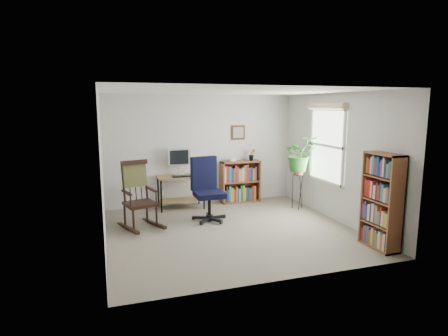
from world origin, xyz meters
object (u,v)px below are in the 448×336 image
object	(u,v)px
desk	(181,192)
tall_bookshelf	(382,201)
office_chair	(209,189)
low_bookshelf	(240,181)
rocking_chair	(140,195)

from	to	relation	value
desk	tall_bookshelf	xyz separation A→B (m)	(2.47, -3.15, 0.38)
office_chair	low_bookshelf	size ratio (longest dim) A/B	1.31
low_bookshelf	tall_bookshelf	bearing A→B (deg)	-71.80
rocking_chair	tall_bookshelf	distance (m)	3.99
office_chair	low_bookshelf	world-z (taller)	office_chair
rocking_chair	tall_bookshelf	size ratio (longest dim) A/B	0.83
office_chair	tall_bookshelf	distance (m)	3.00
rocking_chair	low_bookshelf	size ratio (longest dim) A/B	1.31
desk	low_bookshelf	size ratio (longest dim) A/B	1.04
rocking_chair	low_bookshelf	distance (m)	2.63
low_bookshelf	tall_bookshelf	size ratio (longest dim) A/B	0.64
desk	tall_bookshelf	size ratio (longest dim) A/B	0.66
rocking_chair	office_chair	bearing A→B (deg)	-13.75
rocking_chair	desk	bearing A→B (deg)	33.20
office_chair	rocking_chair	world-z (taller)	same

